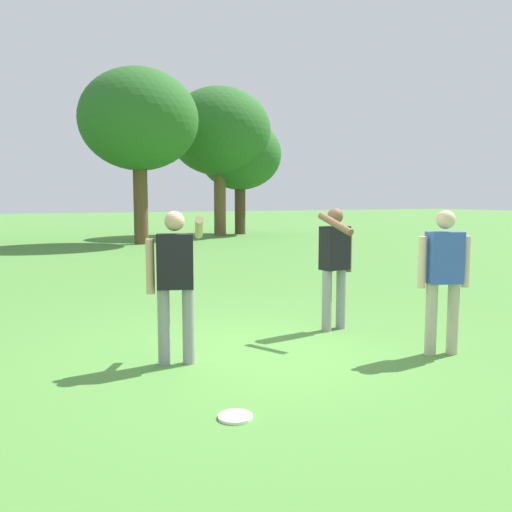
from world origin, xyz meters
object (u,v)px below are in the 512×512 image
person_bystander (335,259)px  tree_back_right (240,155)px  frisbee (235,417)px  person_catcher (175,275)px  tree_back_left (219,132)px  person_thrower (444,272)px  tree_slender_mid (139,120)px

person_bystander → tree_back_right: bearing=70.6°
frisbee → person_catcher: bearing=90.4°
person_catcher → tree_back_left: size_ratio=0.24×
person_thrower → tree_slender_mid: bearing=89.0°
tree_slender_mid → person_bystander: bearing=-92.9°
person_catcher → person_bystander: same height
person_bystander → tree_slender_mid: size_ratio=0.25×
tree_slender_mid → frisbee: bearing=-100.5°
person_catcher → frisbee: 1.87m
person_thrower → person_bystander: bearing=107.8°
frisbee → tree_back_left: bearing=69.3°
person_catcher → tree_back_left: 20.14m
person_bystander → frisbee: (-2.35, -2.17, -0.95)m
tree_back_left → tree_back_right: bearing=23.1°
tree_slender_mid → tree_back_right: bearing=32.6°
person_bystander → tree_back_left: 18.86m
person_thrower → tree_slender_mid: size_ratio=0.25×
person_thrower → tree_back_right: size_ratio=0.30×
tree_back_left → tree_back_right: tree_back_left is taller
tree_back_left → person_thrower: bearing=-103.7°
person_catcher → person_bystander: size_ratio=1.00×
person_thrower → frisbee: person_thrower is taller
person_thrower → frisbee: 3.06m
frisbee → tree_back_right: (8.79, 20.44, 3.80)m
person_catcher → tree_back_right: 20.97m
tree_back_right → person_bystander: bearing=-109.4°
person_bystander → frisbee: 3.34m
frisbee → tree_back_right: bearing=66.7°
frisbee → tree_slender_mid: bearing=79.5°
person_thrower → tree_back_right: 20.82m
tree_back_right → frisbee: bearing=-113.3°
person_catcher → tree_slender_mid: tree_slender_mid is taller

